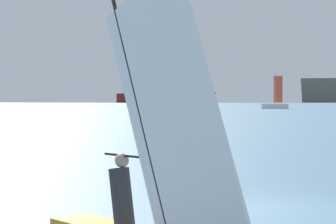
{
  "coord_description": "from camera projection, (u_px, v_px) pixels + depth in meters",
  "views": [
    {
      "loc": [
        -1.96,
        -13.43,
        2.07
      ],
      "look_at": [
        -1.65,
        15.7,
        1.62
      ],
      "focal_mm": 75.37,
      "sensor_mm": 36.0,
      "label": 1
    }
  ],
  "objects": [
    {
      "name": "cargo_ship",
      "position": [
        163.0,
        95.0,
        875.14
      ],
      "size": [
        122.65,
        154.15,
        37.82
      ],
      "rotation": [
        0.0,
        0.0,
        5.35
      ],
      "color": "maroon",
      "rests_on": "ground_plane"
    },
    {
      "name": "distant_headland",
      "position": [
        266.0,
        92.0,
        1213.35
      ],
      "size": [
        684.15,
        540.75,
        34.73
      ],
      "primitive_type": "cube",
      "rotation": [
        0.0,
        0.0,
        -0.25
      ],
      "color": "#60665B",
      "rests_on": "ground_plane"
    },
    {
      "name": "windsurfer",
      "position": [
        142.0,
        164.0,
        10.35
      ],
      "size": [
        2.98,
        3.64,
        4.42
      ],
      "rotation": [
        0.0,
        0.0,
        2.24
      ],
      "color": "orange",
      "rests_on": "ground_plane"
    },
    {
      "name": "small_sailboat",
      "position": [
        275.0,
        105.0,
        192.55
      ],
      "size": [
        7.6,
        4.05,
        10.15
      ],
      "rotation": [
        0.0,
        0.0,
        2.96
      ],
      "color": "white",
      "rests_on": "ground_plane"
    },
    {
      "name": "ground_plane",
      "position": [
        263.0,
        209.0,
        13.48
      ],
      "size": [
        4000.0,
        4000.0,
        0.0
      ],
      "primitive_type": "plane",
      "color": "#476B84"
    }
  ]
}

